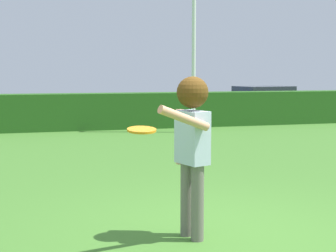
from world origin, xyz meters
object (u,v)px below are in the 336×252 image
at_px(frisbee, 142,130).
at_px(lamppost, 194,18).
at_px(parked_car_blue, 264,100).
at_px(person, 192,136).

bearing_deg(frisbee, lamppost, 69.05).
xyz_separation_m(frisbee, parked_car_blue, (8.46, 14.62, -0.61)).
relative_size(frisbee, lamppost, 0.04).
relative_size(frisbee, parked_car_blue, 0.06).
height_order(frisbee, parked_car_blue, frisbee).
distance_m(person, parked_car_blue, 16.09).
distance_m(person, frisbee, 0.88).
height_order(frisbee, lamppost, lamppost).
xyz_separation_m(person, parked_car_blue, (7.79, 14.07, -0.46)).
distance_m(lamppost, parked_car_blue, 7.23).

